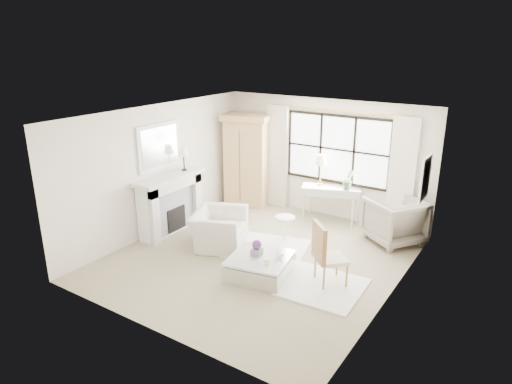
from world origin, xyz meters
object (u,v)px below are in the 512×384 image
console_table (331,204)px  coffee_table (260,267)px  club_armchair (219,229)px  armoire (247,160)px

console_table → coffee_table: bearing=-109.3°
club_armchair → coffee_table: bearing=-136.5°
console_table → club_armchair: bearing=-138.3°
console_table → club_armchair: size_ratio=1.24×
console_table → club_armchair: console_table is taller
armoire → coffee_table: armoire is taller
armoire → console_table: (2.21, 0.12, -0.74)m
console_table → club_armchair: 2.77m
armoire → coffee_table: size_ratio=1.91×
armoire → club_armchair: size_ratio=2.02×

